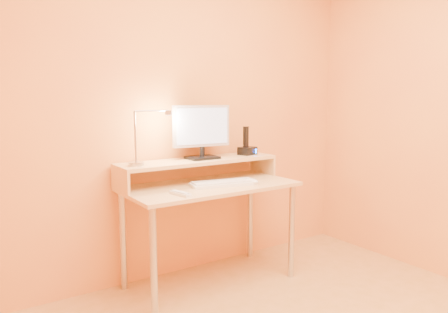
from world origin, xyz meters
TOP-DOWN VIEW (x-y plane):
  - wall_back at (0.00, 1.50)m, footprint 3.00×0.04m
  - desk_leg_fl at (-0.55, 0.93)m, footprint 0.04×0.04m
  - desk_leg_fr at (0.55, 0.93)m, footprint 0.04×0.04m
  - desk_leg_bl at (-0.55, 1.43)m, footprint 0.04×0.04m
  - desk_leg_br at (0.55, 1.43)m, footprint 0.04×0.04m
  - desk_lower at (0.00, 1.18)m, footprint 1.20×0.60m
  - shelf_riser_left at (-0.59, 1.33)m, footprint 0.02×0.30m
  - shelf_riser_right at (0.59, 1.33)m, footprint 0.02×0.30m
  - desk_shelf at (0.00, 1.33)m, footprint 1.20×0.30m
  - monitor_foot at (0.03, 1.33)m, footprint 0.22×0.16m
  - monitor_neck at (0.03, 1.33)m, footprint 0.04×0.04m
  - monitor_panel at (0.03, 1.34)m, footprint 0.44×0.08m
  - monitor_back at (0.03, 1.36)m, footprint 0.39×0.05m
  - monitor_screen at (0.03, 1.32)m, footprint 0.39×0.04m
  - lamp_base at (-0.49, 1.30)m, footprint 0.10×0.10m
  - lamp_post at (-0.49, 1.30)m, footprint 0.01×0.01m
  - lamp_arm at (-0.37, 1.30)m, footprint 0.24×0.01m
  - lamp_head at (-0.25, 1.30)m, footprint 0.04×0.04m
  - lamp_bulb at (-0.25, 1.30)m, footprint 0.03×0.03m
  - phone_dock at (0.44, 1.33)m, footprint 0.15×0.13m
  - phone_handset at (0.42, 1.33)m, footprint 0.05×0.03m
  - phone_led at (0.48, 1.28)m, footprint 0.01×0.00m
  - keyboard at (0.06, 1.10)m, footprint 0.48×0.24m
  - mouse at (0.25, 1.03)m, footprint 0.10×0.13m
  - remote_control at (-0.33, 1.00)m, footprint 0.08×0.17m

SIDE VIEW (x-z plane):
  - desk_leg_fl at x=-0.55m, z-range 0.00..0.69m
  - desk_leg_fr at x=0.55m, z-range 0.00..0.69m
  - desk_leg_bl at x=-0.55m, z-range 0.00..0.69m
  - desk_leg_br at x=0.55m, z-range 0.00..0.69m
  - desk_lower at x=0.00m, z-range 0.70..0.72m
  - remote_control at x=-0.33m, z-range 0.72..0.74m
  - keyboard at x=0.06m, z-range 0.72..0.74m
  - mouse at x=0.25m, z-range 0.72..0.76m
  - shelf_riser_left at x=-0.59m, z-range 0.72..0.85m
  - shelf_riser_right at x=0.59m, z-range 0.72..0.85m
  - desk_shelf at x=0.00m, z-range 0.86..0.88m
  - monitor_foot at x=0.03m, z-range 0.88..0.90m
  - lamp_base at x=-0.49m, z-range 0.88..0.90m
  - phone_dock at x=0.44m, z-range 0.88..0.94m
  - phone_led at x=0.48m, z-range 0.89..0.93m
  - monitor_neck at x=0.03m, z-range 0.90..0.97m
  - phone_handset at x=0.42m, z-range 0.94..1.10m
  - lamp_post at x=-0.49m, z-range 0.91..1.24m
  - monitor_panel at x=0.03m, z-range 0.97..1.27m
  - monitor_back at x=0.03m, z-range 0.99..1.24m
  - monitor_screen at x=0.03m, z-range 0.99..1.25m
  - lamp_bulb at x=-0.25m, z-range 1.20..1.21m
  - lamp_head at x=-0.25m, z-range 1.21..1.24m
  - lamp_arm at x=-0.37m, z-range 1.23..1.24m
  - wall_back at x=0.00m, z-range 0.00..2.50m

